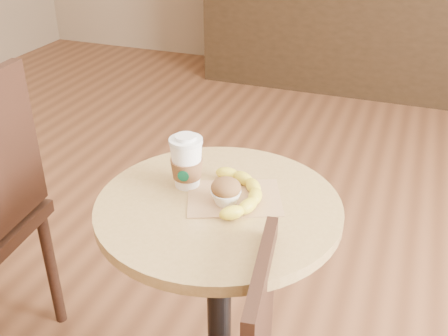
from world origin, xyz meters
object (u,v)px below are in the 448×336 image
Objects in this scene: cafe_table at (219,276)px; banana at (235,193)px; coffee_cup at (187,163)px; muffin at (226,191)px.

cafe_table is 0.27m from banana.
banana reaches higher than cafe_table.
muffin is (0.13, -0.05, -0.03)m from coffee_cup.
muffin is at bearing 2.33° from cafe_table.
coffee_cup reaches higher than banana.
banana is at bearing 59.95° from muffin.
coffee_cup is at bearing 158.67° from muffin.
banana is (0.15, -0.02, -0.05)m from coffee_cup.
coffee_cup is (-0.11, 0.05, 0.31)m from cafe_table.
coffee_cup is 0.61× the size of banana.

